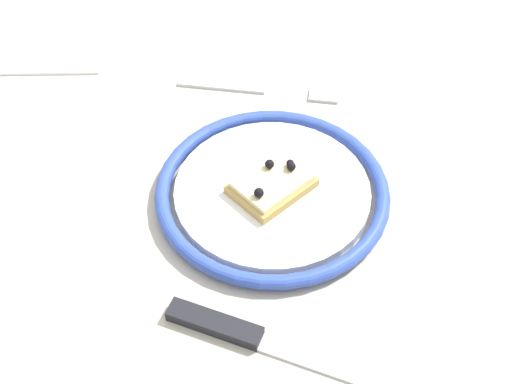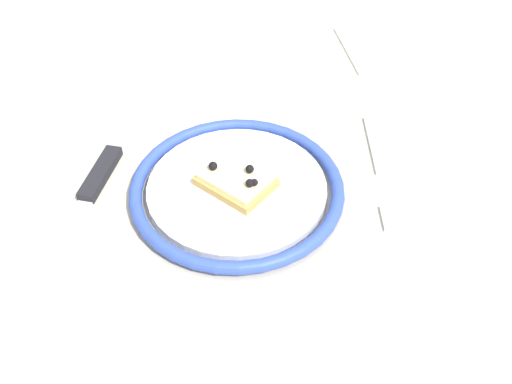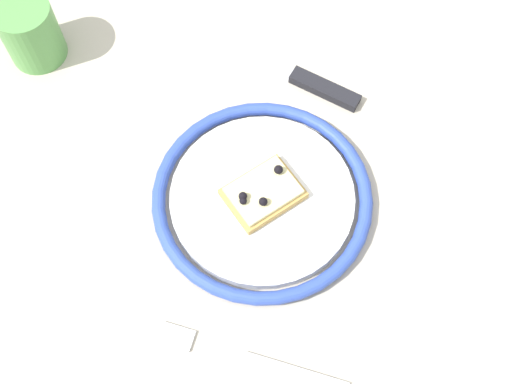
{
  "view_description": "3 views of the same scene",
  "coord_description": "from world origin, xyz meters",
  "px_view_note": "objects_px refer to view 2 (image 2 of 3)",
  "views": [
    {
      "loc": [
        0.5,
        0.08,
        1.31
      ],
      "look_at": [
        0.04,
        0.03,
        0.79
      ],
      "focal_mm": 47.63,
      "sensor_mm": 36.0,
      "label": 1
    },
    {
      "loc": [
        0.03,
        0.52,
        1.24
      ],
      "look_at": [
        0.0,
        0.07,
        0.79
      ],
      "focal_mm": 40.39,
      "sensor_mm": 36.0,
      "label": 2
    },
    {
      "loc": [
        -0.27,
        -0.03,
        1.45
      ],
      "look_at": [
        0.02,
        0.05,
        0.8
      ],
      "focal_mm": 46.65,
      "sensor_mm": 36.0,
      "label": 3
    }
  ],
  "objects_px": {
    "dining_table": "(257,219)",
    "pizza_slice_near": "(236,180)",
    "napkin": "(385,47)",
    "knife": "(89,193)",
    "plate": "(237,189)",
    "fork": "(380,170)"
  },
  "relations": [
    {
      "from": "dining_table",
      "to": "plate",
      "type": "bearing_deg",
      "value": 59.58
    },
    {
      "from": "knife",
      "to": "fork",
      "type": "bearing_deg",
      "value": -175.69
    },
    {
      "from": "knife",
      "to": "pizza_slice_near",
      "type": "bearing_deg",
      "value": 178.24
    },
    {
      "from": "napkin",
      "to": "fork",
      "type": "bearing_deg",
      "value": 77.31
    },
    {
      "from": "dining_table",
      "to": "pizza_slice_near",
      "type": "height_order",
      "value": "pizza_slice_near"
    },
    {
      "from": "dining_table",
      "to": "pizza_slice_near",
      "type": "bearing_deg",
      "value": 58.52
    },
    {
      "from": "plate",
      "to": "napkin",
      "type": "relative_size",
      "value": 1.8
    },
    {
      "from": "dining_table",
      "to": "napkin",
      "type": "relative_size",
      "value": 8.46
    },
    {
      "from": "dining_table",
      "to": "plate",
      "type": "xyz_separation_m",
      "value": [
        0.03,
        0.04,
        0.1
      ]
    },
    {
      "from": "dining_table",
      "to": "knife",
      "type": "bearing_deg",
      "value": 10.88
    },
    {
      "from": "dining_table",
      "to": "pizza_slice_near",
      "type": "xyz_separation_m",
      "value": [
        0.03,
        0.04,
        0.11
      ]
    },
    {
      "from": "knife",
      "to": "plate",
      "type": "bearing_deg",
      "value": 178.04
    },
    {
      "from": "knife",
      "to": "dining_table",
      "type": "bearing_deg",
      "value": -169.12
    },
    {
      "from": "plate",
      "to": "fork",
      "type": "bearing_deg",
      "value": -169.65
    },
    {
      "from": "napkin",
      "to": "knife",
      "type": "bearing_deg",
      "value": 37.06
    },
    {
      "from": "pizza_slice_near",
      "to": "knife",
      "type": "distance_m",
      "value": 0.17
    },
    {
      "from": "dining_table",
      "to": "napkin",
      "type": "xyz_separation_m",
      "value": [
        -0.21,
        -0.27,
        0.09
      ]
    },
    {
      "from": "plate",
      "to": "knife",
      "type": "relative_size",
      "value": 1.05
    },
    {
      "from": "napkin",
      "to": "dining_table",
      "type": "bearing_deg",
      "value": 51.92
    },
    {
      "from": "plate",
      "to": "fork",
      "type": "distance_m",
      "value": 0.18
    },
    {
      "from": "knife",
      "to": "napkin",
      "type": "relative_size",
      "value": 1.72
    },
    {
      "from": "dining_table",
      "to": "fork",
      "type": "bearing_deg",
      "value": 175.48
    }
  ]
}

